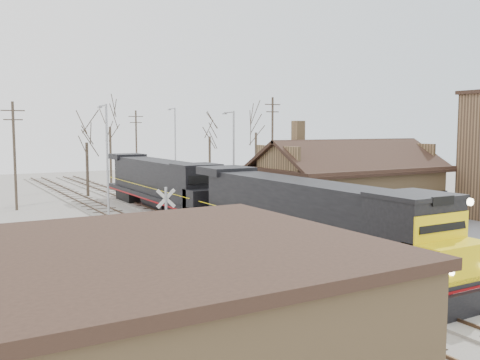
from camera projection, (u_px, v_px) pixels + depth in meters
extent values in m
plane|color=#A29D93|center=(327.00, 270.00, 27.74)|extent=(140.00, 140.00, 0.00)
cube|color=slate|center=(327.00, 269.00, 27.74)|extent=(60.00, 9.00, 0.03)
cube|color=slate|center=(480.00, 225.00, 40.17)|extent=(22.00, 26.00, 0.03)
cube|color=#A29D93|center=(200.00, 224.00, 40.65)|extent=(3.40, 90.00, 0.12)
cube|color=#473323|center=(192.00, 223.00, 40.28)|extent=(0.08, 90.00, 0.14)
cube|color=#473323|center=(209.00, 222.00, 41.00)|extent=(0.08, 90.00, 0.14)
cube|color=#A29D93|center=(144.00, 229.00, 38.41)|extent=(3.40, 90.00, 0.12)
cube|color=#473323|center=(134.00, 229.00, 38.04)|extent=(0.08, 90.00, 0.14)
cube|color=#473323|center=(153.00, 227.00, 38.75)|extent=(0.08, 90.00, 0.14)
cube|color=#A07F53|center=(348.00, 193.00, 43.87)|extent=(14.00, 8.00, 4.00)
cube|color=black|center=(348.00, 168.00, 43.67)|extent=(15.20, 9.20, 0.30)
cube|color=black|center=(368.00, 157.00, 41.59)|extent=(15.00, 4.71, 2.66)
cube|color=black|center=(330.00, 154.00, 45.55)|extent=(15.00, 4.71, 2.66)
cube|color=#A07F53|center=(298.00, 135.00, 42.70)|extent=(0.80, 0.80, 2.20)
cube|color=#A07F53|center=(137.00, 330.00, 14.17)|extent=(12.00, 10.00, 4.00)
cube|color=black|center=(136.00, 251.00, 13.96)|extent=(12.40, 10.40, 0.30)
cube|color=black|center=(395.00, 281.00, 23.65)|extent=(2.59, 4.15, 1.04)
cube|color=black|center=(241.00, 231.00, 35.26)|extent=(2.59, 4.15, 1.04)
cube|color=black|center=(303.00, 236.00, 29.38)|extent=(3.11, 20.75, 0.36)
cube|color=maroon|center=(303.00, 240.00, 29.40)|extent=(3.13, 20.75, 0.12)
cube|color=black|center=(290.00, 204.00, 30.33)|extent=(2.70, 15.04, 2.90)
cube|color=black|center=(413.00, 231.00, 22.61)|extent=(3.11, 2.90, 2.90)
cube|color=yellow|center=(447.00, 260.00, 21.18)|extent=(3.11, 1.87, 1.45)
cube|color=black|center=(468.00, 305.00, 20.44)|extent=(2.90, 0.25, 1.04)
cylinder|color=#FFF2CC|center=(470.00, 202.00, 20.12)|extent=(0.29, 0.10, 0.29)
cube|color=black|center=(192.00, 214.00, 41.94)|extent=(2.59, 4.15, 1.04)
cube|color=black|center=(135.00, 196.00, 53.55)|extent=(2.59, 4.15, 1.04)
cube|color=black|center=(160.00, 195.00, 47.67)|extent=(3.11, 20.75, 0.36)
cube|color=maroon|center=(160.00, 197.00, 47.69)|extent=(3.13, 20.75, 0.12)
cube|color=black|center=(154.00, 176.00, 48.63)|extent=(2.70, 15.04, 2.90)
cube|color=black|center=(197.00, 185.00, 40.90)|extent=(3.11, 2.90, 2.90)
cube|color=black|center=(207.00, 199.00, 39.47)|extent=(3.11, 1.87, 1.45)
cube|color=black|center=(213.00, 221.00, 38.73)|extent=(2.90, 0.25, 1.04)
cylinder|color=#A5A8AD|center=(459.00, 245.00, 24.32)|extent=(0.14, 0.14, 4.09)
cube|color=silver|center=(461.00, 214.00, 24.18)|extent=(1.06, 0.21, 1.07)
cube|color=silver|center=(461.00, 214.00, 24.18)|extent=(1.06, 0.21, 1.07)
cube|color=black|center=(460.00, 231.00, 24.26)|extent=(0.93, 0.29, 0.15)
cylinder|color=#B20C0C|center=(455.00, 233.00, 23.97)|extent=(0.25, 0.12, 0.25)
cylinder|color=#B20C0C|center=(465.00, 230.00, 24.55)|extent=(0.25, 0.12, 0.25)
cube|color=#A5A8AD|center=(458.00, 269.00, 24.43)|extent=(0.41, 0.31, 0.51)
cylinder|color=#A5A8AD|center=(166.00, 225.00, 29.19)|extent=(0.14, 0.14, 4.13)
cube|color=silver|center=(166.00, 198.00, 29.05)|extent=(1.08, 0.16, 1.08)
cube|color=silver|center=(166.00, 198.00, 29.05)|extent=(1.08, 0.16, 1.08)
cube|color=black|center=(166.00, 213.00, 29.13)|extent=(0.94, 0.25, 0.16)
cylinder|color=#B20C0C|center=(174.00, 213.00, 29.32)|extent=(0.26, 0.11, 0.25)
cylinder|color=#B20C0C|center=(158.00, 214.00, 28.94)|extent=(0.26, 0.11, 0.25)
cube|color=#A5A8AD|center=(167.00, 245.00, 29.30)|extent=(0.41, 0.31, 0.52)
cylinder|color=#A5A8AD|center=(107.00, 165.00, 40.32)|extent=(0.18, 0.18, 9.13)
cylinder|color=#A5A8AD|center=(103.00, 106.00, 40.66)|extent=(0.12, 1.80, 0.12)
cube|color=#A5A8AD|center=(100.00, 107.00, 41.36)|extent=(0.25, 0.50, 0.12)
cylinder|color=#A5A8AD|center=(234.00, 160.00, 48.07)|extent=(0.18, 0.18, 8.84)
cylinder|color=#A5A8AD|center=(229.00, 112.00, 48.42)|extent=(0.12, 1.80, 0.12)
cube|color=#A5A8AD|center=(225.00, 114.00, 49.12)|extent=(0.25, 0.50, 0.12)
cylinder|color=#A5A8AD|center=(175.00, 149.00, 63.50)|extent=(0.18, 0.18, 9.71)
cylinder|color=#A5A8AD|center=(172.00, 109.00, 63.81)|extent=(0.12, 1.80, 0.12)
cube|color=#A5A8AD|center=(169.00, 110.00, 64.51)|extent=(0.25, 0.50, 0.12)
cylinder|color=#382D23|center=(15.00, 156.00, 47.30)|extent=(0.24, 0.24, 9.65)
cube|color=#382D23|center=(13.00, 111.00, 46.90)|extent=(2.00, 0.10, 0.10)
cube|color=#382D23|center=(13.00, 120.00, 46.98)|extent=(1.60, 0.10, 0.10)
cylinder|color=#382D23|center=(136.00, 147.00, 71.08)|extent=(0.24, 0.24, 9.63)
cube|color=#382D23|center=(136.00, 116.00, 70.69)|extent=(2.00, 0.10, 0.10)
cube|color=#382D23|center=(136.00, 123.00, 70.77)|extent=(1.60, 0.10, 0.10)
cylinder|color=#382D23|center=(272.00, 146.00, 59.09)|extent=(0.24, 0.24, 10.69)
cube|color=#382D23|center=(273.00, 104.00, 58.64)|extent=(2.00, 0.10, 0.10)
cube|color=#382D23|center=(273.00, 112.00, 58.72)|extent=(1.60, 0.10, 0.10)
cylinder|color=#382D23|center=(87.00, 170.00, 56.42)|extent=(0.32, 0.32, 5.80)
cylinder|color=#382D23|center=(111.00, 156.00, 68.25)|extent=(0.32, 0.32, 7.49)
cylinder|color=#382D23|center=(210.00, 161.00, 69.14)|extent=(0.32, 0.32, 6.23)
cylinder|color=#382D23|center=(256.00, 158.00, 71.15)|extent=(0.32, 0.32, 6.71)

